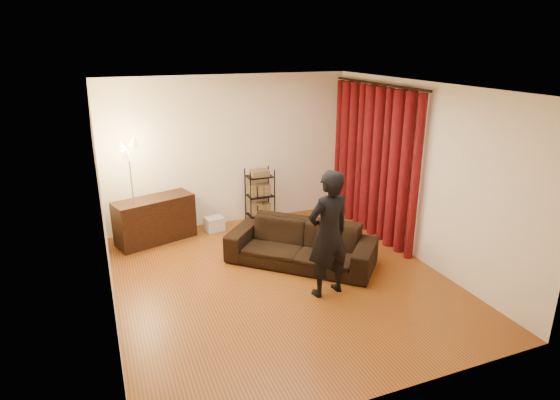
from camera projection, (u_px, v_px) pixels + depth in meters
name	position (u px, v px, depth m)	size (l,w,h in m)	color
floor	(281.00, 280.00, 6.69)	(5.00, 5.00, 0.00)	brown
ceiling	(281.00, 87.00, 5.82)	(5.00, 5.00, 0.00)	white
wall_back	(230.00, 151.00, 8.45)	(5.00, 5.00, 0.00)	#F7E7CD
wall_front	(389.00, 271.00, 4.06)	(5.00, 5.00, 0.00)	#F7E7CD
wall_left	(103.00, 212.00, 5.47)	(5.00, 5.00, 0.00)	#F7E7CD
wall_right	(420.00, 173.00, 7.04)	(5.00, 5.00, 0.00)	#F7E7CD
curtain_rod	(378.00, 84.00, 7.60)	(0.04, 0.04, 2.65)	black
curtain	(372.00, 162.00, 8.02)	(0.22, 2.65, 2.55)	#640B0D
sofa	(301.00, 244.00, 7.08)	(2.21, 0.86, 0.64)	black
person	(328.00, 234.00, 6.07)	(0.63, 0.41, 1.73)	black
media_cabinet	(155.00, 220.00, 7.88)	(1.30, 0.49, 0.76)	black
storage_boxes	(215.00, 224.00, 8.37)	(0.31, 0.25, 0.26)	silver
wire_shelf	(260.00, 196.00, 8.70)	(0.46, 0.32, 1.02)	black
floor_lamp	(133.00, 196.00, 7.46)	(0.32, 0.32, 1.78)	silver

